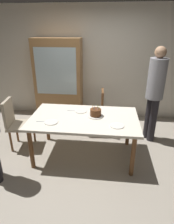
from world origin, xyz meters
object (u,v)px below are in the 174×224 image
Objects in this scene: plate_near_guest at (117,125)px; dining_table at (84,122)px; plate_near_celebrant at (51,122)px; person_guest at (155,90)px; chair_upholstered at (16,121)px; plate_far_side at (81,111)px; china_cabinet at (59,80)px; birthday_cake at (96,113)px; chair_spindle_back at (94,113)px.

dining_table is at bearing 155.89° from plate_near_guest.
plate_near_celebrant is (-0.49, -0.24, 0.08)m from dining_table.
person_guest reaches higher than plate_near_guest.
chair_upholstered reaches higher than plate_near_celebrant.
plate_far_side and plate_near_guest have the same top height.
china_cabinet reaches higher than plate_near_guest.
chair_upholstered is 2.64m from person_guest.
birthday_cake is 1.27× the size of plate_far_side.
plate_far_side is 1.51m from china_cabinet.
chair_spindle_back is 1.25m from china_cabinet.
chair_spindle_back is 1.30m from person_guest.
plate_near_celebrant is 1.28m from chair_spindle_back.
person_guest is (0.71, 0.94, 0.30)m from plate_near_guest.
plate_near_celebrant is 0.23× the size of chair_spindle_back.
person_guest is at bearing 28.49° from plate_near_celebrant.
plate_near_celebrant is 0.63m from plate_far_side.
dining_table is 1.30m from chair_upholstered.
person_guest is (1.74, 0.94, 0.30)m from plate_near_celebrant.
dining_table is at bearing -5.89° from chair_upholstered.
birthday_cake is 0.75m from plate_near_celebrant.
chair_spindle_back and chair_upholstered have the same top height.
chair_spindle_back is (-0.09, 0.79, -0.35)m from birthday_cake.
dining_table is 0.59m from plate_near_guest.
chair_spindle_back is 1.00× the size of chair_upholstered.
person_guest is at bearing 19.11° from plate_far_side.
dining_table is 0.55m from plate_near_celebrant.
person_guest reaches higher than chair_spindle_back.
dining_table is 0.24m from birthday_cake.
chair_upholstered reaches higher than birthday_cake.
chair_spindle_back is at bearing 72.78° from plate_far_side.
chair_upholstered is (-1.82, 0.37, -0.22)m from plate_near_guest.
plate_near_guest is (0.63, -0.48, 0.00)m from plate_far_side.
chair_upholstered is at bearing -108.45° from china_cabinet.
china_cabinet is (0.48, 1.43, 0.42)m from chair_upholstered.
china_cabinet reaches higher than person_guest.
china_cabinet reaches higher than chair_spindle_back.
china_cabinet is at bearing 117.38° from dining_table.
birthday_cake is 0.33m from plate_far_side.
plate_far_side is (-0.09, 0.24, 0.08)m from dining_table.
chair_upholstered reaches higher than plate_far_side.
plate_near_guest is 1.22m from person_guest.
birthday_cake is at bearing -149.08° from person_guest.
birthday_cake is 1.27× the size of plate_near_guest.
dining_table is at bearing -159.82° from birthday_cake.
dining_table is 1.78m from china_cabinet.
chair_upholstered is at bearing 154.79° from plate_near_celebrant.
plate_near_guest is at bearing -41.53° from birthday_cake.
birthday_cake is 1.50m from chair_upholstered.
china_cabinet reaches higher than plate_far_side.
plate_near_celebrant is at bearing -155.53° from birthday_cake.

